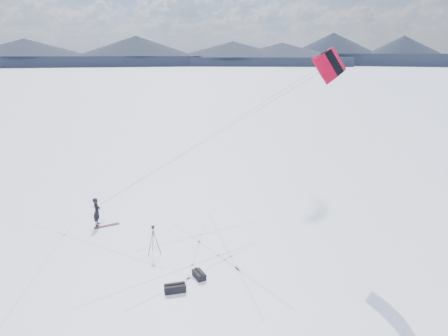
% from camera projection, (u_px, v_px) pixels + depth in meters
% --- Properties ---
extents(ground, '(1800.00, 1800.00, 0.00)m').
position_uv_depth(ground, '(114.00, 259.00, 21.59)').
color(ground, white).
extents(horizon_hills, '(704.00, 704.42, 10.11)m').
position_uv_depth(horizon_hills, '(108.00, 174.00, 20.46)').
color(horizon_hills, black).
rests_on(horizon_hills, ground).
extents(snow_tracks, '(17.62, 14.39, 0.01)m').
position_uv_depth(snow_tracks, '(100.00, 264.00, 21.08)').
color(snow_tracks, silver).
rests_on(snow_tracks, ground).
extents(snowkiter, '(0.54, 0.70, 1.68)m').
position_uv_depth(snowkiter, '(98.00, 225.00, 25.88)').
color(snowkiter, black).
rests_on(snowkiter, ground).
extents(snowboard, '(1.25, 1.21, 0.04)m').
position_uv_depth(snowboard, '(107.00, 226.00, 25.73)').
color(snowboard, maroon).
rests_on(snowboard, ground).
extents(tripod, '(0.61, 0.69, 1.53)m').
position_uv_depth(tripod, '(153.00, 236.00, 21.94)').
color(tripod, black).
rests_on(tripod, ground).
extents(gear_bag_a, '(0.99, 0.79, 0.40)m').
position_uv_depth(gear_bag_a, '(175.00, 288.00, 18.63)').
color(gear_bag_a, black).
rests_on(gear_bag_a, ground).
extents(gear_bag_b, '(0.81, 0.86, 0.36)m').
position_uv_depth(gear_bag_b, '(199.00, 275.00, 19.79)').
color(gear_bag_b, black).
rests_on(gear_bag_b, ground).
extents(power_kite, '(13.90, 5.19, 9.08)m').
position_uv_depth(power_kite, '(329.00, 64.00, 21.27)').
color(power_kite, '#AF0724').
rests_on(power_kite, ground).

